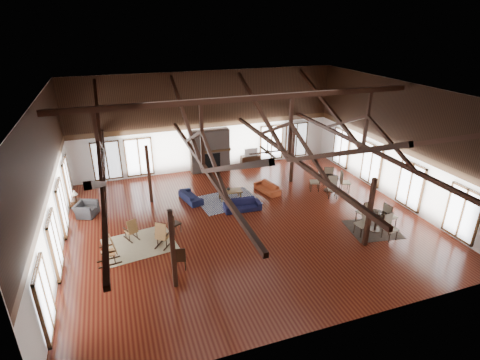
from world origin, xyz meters
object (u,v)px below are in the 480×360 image
object	(u,v)px
sofa_navy_front	(242,205)
cafe_table_near	(376,219)
sofa_orange	(267,188)
armchair	(86,209)
cafe_table_far	(330,181)
coffee_table	(230,192)
tv_console	(250,160)
sofa_navy_left	(191,196)

from	to	relation	value
sofa_navy_front	cafe_table_near	distance (m)	6.27
sofa_orange	cafe_table_near	world-z (taller)	cafe_table_near
armchair	cafe_table_near	size ratio (longest dim) A/B	0.46
sofa_orange	cafe_table_far	world-z (taller)	cafe_table_far
sofa_navy_front	cafe_table_far	world-z (taller)	cafe_table_far
coffee_table	tv_console	world-z (taller)	tv_console
sofa_orange	coffee_table	xyz separation A→B (m)	(-2.18, -0.17, 0.17)
sofa_navy_front	sofa_orange	bearing A→B (deg)	41.00
sofa_orange	tv_console	size ratio (longest dim) A/B	1.35
coffee_table	cafe_table_near	world-z (taller)	cafe_table_near
sofa_navy_front	sofa_navy_left	size ratio (longest dim) A/B	1.08
sofa_navy_left	cafe_table_far	world-z (taller)	cafe_table_far
coffee_table	cafe_table_near	bearing A→B (deg)	-40.76
sofa_navy_left	coffee_table	xyz separation A→B (m)	(2.00, -0.48, 0.17)
sofa_navy_left	tv_console	bearing A→B (deg)	-64.73
sofa_navy_left	sofa_orange	distance (m)	4.19
coffee_table	sofa_navy_front	bearing A→B (deg)	-77.87
coffee_table	tv_console	size ratio (longest dim) A/B	1.02
sofa_navy_front	sofa_orange	world-z (taller)	sofa_navy_front
sofa_navy_front	sofa_navy_left	xyz separation A→B (m)	(-2.20, 1.84, -0.02)
sofa_orange	armchair	xyz separation A→B (m)	(-9.26, 0.40, 0.08)
armchair	coffee_table	bearing A→B (deg)	-70.72
sofa_orange	armchair	size ratio (longest dim) A/B	1.66
sofa_navy_front	sofa_orange	distance (m)	2.50
coffee_table	tv_console	distance (m)	5.09
coffee_table	cafe_table_far	size ratio (longest dim) A/B	0.57
sofa_navy_front	sofa_navy_left	distance (m)	2.87
cafe_table_near	cafe_table_far	distance (m)	4.31
cafe_table_near	tv_console	world-z (taller)	cafe_table_near
armchair	tv_console	distance (m)	10.50
cafe_table_near	tv_console	xyz separation A→B (m)	(-2.47, 9.41, -0.26)
sofa_navy_front	cafe_table_far	xyz separation A→B (m)	(5.28, 0.54, 0.30)
cafe_table_near	tv_console	bearing A→B (deg)	104.71
sofa_navy_left	sofa_orange	xyz separation A→B (m)	(4.18, -0.31, -0.00)
sofa_navy_left	cafe_table_near	distance (m)	9.13
cafe_table_far	coffee_table	bearing A→B (deg)	171.46
sofa_navy_front	cafe_table_near	size ratio (longest dim) A/B	0.83
coffee_table	cafe_table_far	world-z (taller)	cafe_table_far
sofa_navy_front	armchair	world-z (taller)	armchair
sofa_navy_left	coffee_table	size ratio (longest dim) A/B	1.34
sofa_navy_left	cafe_table_far	distance (m)	7.60
sofa_navy_left	cafe_table_near	xyz separation A→B (m)	(7.21, -5.60, 0.32)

